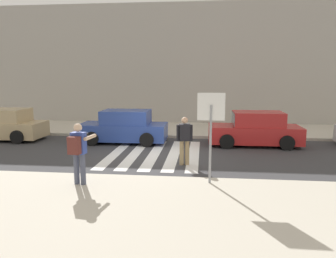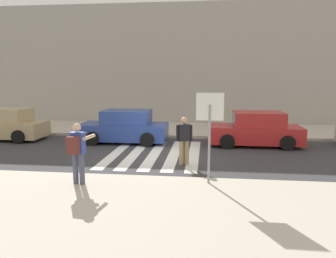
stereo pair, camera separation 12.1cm
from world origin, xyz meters
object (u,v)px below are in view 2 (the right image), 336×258
(parked_car_tan, at_px, (4,125))
(parked_car_blue, at_px, (125,127))
(pedestrian_crossing, at_px, (184,138))
(parked_car_red, at_px, (256,130))
(photographer_with_backpack, at_px, (77,148))
(stop_sign, at_px, (210,118))

(parked_car_tan, bearing_deg, parked_car_blue, 0.00)
(pedestrian_crossing, relative_size, parked_car_blue, 0.42)
(parked_car_blue, height_order, parked_car_red, same)
(photographer_with_backpack, relative_size, parked_car_tan, 0.42)
(parked_car_tan, xyz_separation_m, parked_car_blue, (6.14, 0.00, 0.00))
(pedestrian_crossing, distance_m, parked_car_blue, 4.78)
(photographer_with_backpack, bearing_deg, parked_car_red, 48.38)
(pedestrian_crossing, distance_m, parked_car_red, 4.73)
(parked_car_tan, bearing_deg, photographer_with_backpack, -45.31)
(stop_sign, bearing_deg, pedestrian_crossing, 110.32)
(parked_car_blue, bearing_deg, parked_car_red, -0.00)
(photographer_with_backpack, distance_m, parked_car_blue, 6.53)
(pedestrian_crossing, bearing_deg, photographer_with_backpack, -134.16)
(photographer_with_backpack, height_order, parked_car_blue, photographer_with_backpack)
(stop_sign, bearing_deg, parked_car_red, 70.23)
(parked_car_red, bearing_deg, photographer_with_backpack, -131.62)
(stop_sign, height_order, pedestrian_crossing, stop_sign)
(parked_car_tan, distance_m, parked_car_blue, 6.14)
(stop_sign, distance_m, pedestrian_crossing, 2.68)
(stop_sign, xyz_separation_m, pedestrian_crossing, (-0.86, 2.32, -1.03))
(stop_sign, relative_size, photographer_with_backpack, 1.48)
(pedestrian_crossing, bearing_deg, stop_sign, -69.68)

